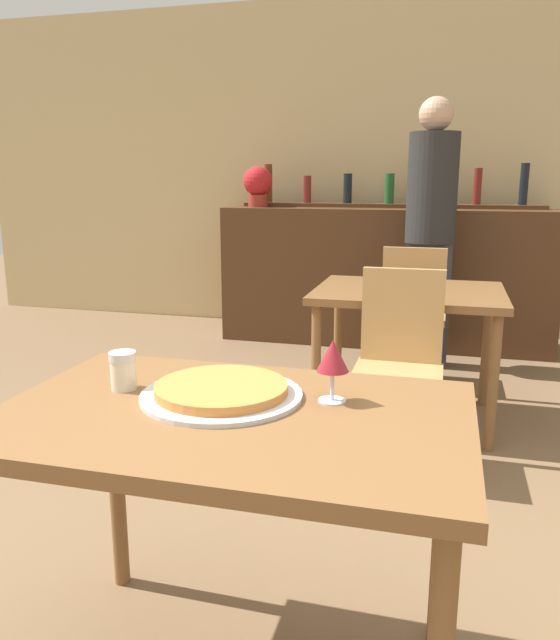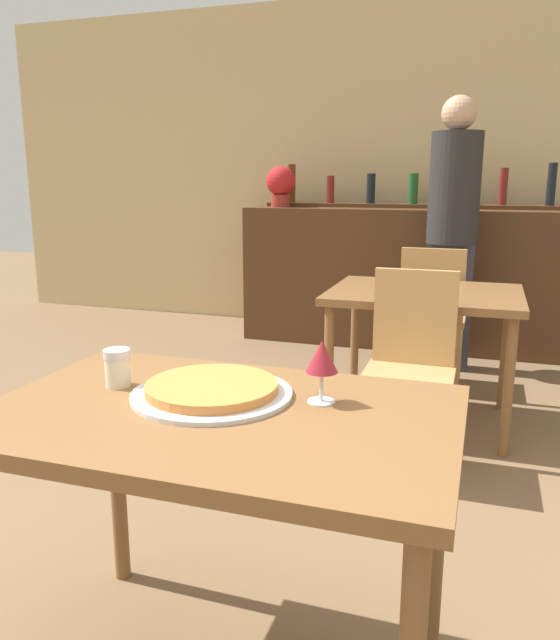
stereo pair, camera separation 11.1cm
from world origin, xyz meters
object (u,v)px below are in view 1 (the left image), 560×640
at_px(cheese_shaker, 123,370).
at_px(wine_glass, 333,358).
at_px(chair_far_side_back, 413,307).
at_px(person_standing, 430,224).
at_px(chair_far_side_front, 399,354).
at_px(potted_plant, 258,184).
at_px(pizza_tray, 222,391).

relative_size(cheese_shaker, wine_glass, 0.64).
bearing_deg(chair_far_side_back, person_standing, -96.89).
xyz_separation_m(chair_far_side_front, person_standing, (0.06, 1.65, 0.49)).
bearing_deg(potted_plant, cheese_shaker, -78.60).
distance_m(pizza_tray, wine_glass, 0.30).
distance_m(chair_far_side_front, chair_far_side_back, 1.12).
relative_size(chair_far_side_back, potted_plant, 2.78).
distance_m(chair_far_side_back, pizza_tray, 2.57).
xyz_separation_m(person_standing, wine_glass, (-0.13, -3.01, -0.12)).
distance_m(pizza_tray, cheese_shaker, 0.27).
height_order(chair_far_side_back, potted_plant, potted_plant).
relative_size(pizza_tray, person_standing, 0.22).
xyz_separation_m(chair_far_side_front, potted_plant, (-1.34, 2.18, 0.75)).
relative_size(chair_far_side_front, person_standing, 0.49).
relative_size(pizza_tray, cheese_shaker, 4.07).
height_order(cheese_shaker, wine_glass, wine_glass).
xyz_separation_m(cheese_shaker, person_standing, (0.68, 3.06, 0.19)).
bearing_deg(cheese_shaker, chair_far_side_front, 66.29).
height_order(pizza_tray, wine_glass, wine_glass).
bearing_deg(person_standing, cheese_shaker, -102.59).
distance_m(pizza_tray, person_standing, 3.09).
height_order(chair_far_side_front, chair_far_side_back, same).
relative_size(pizza_tray, potted_plant, 1.26).
distance_m(person_standing, wine_glass, 3.01).
xyz_separation_m(chair_far_side_back, wine_glass, (-0.07, -2.48, 0.36)).
relative_size(chair_far_side_front, cheese_shaker, 8.99).
xyz_separation_m(chair_far_side_front, cheese_shaker, (-0.62, -1.41, 0.30)).
bearing_deg(pizza_tray, cheese_shaker, -179.04).
height_order(chair_far_side_back, person_standing, person_standing).
xyz_separation_m(chair_far_side_front, chair_far_side_back, (0.00, 1.12, 0.00)).
bearing_deg(person_standing, wine_glass, -92.56).
height_order(chair_far_side_front, pizza_tray, chair_far_side_front).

